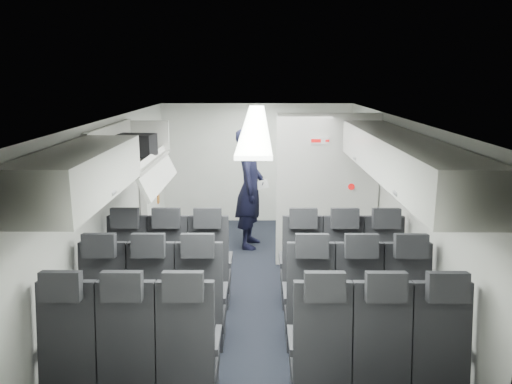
{
  "coord_description": "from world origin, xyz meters",
  "views": [
    {
      "loc": [
        0.03,
        -5.92,
        2.63
      ],
      "look_at": [
        0.0,
        0.4,
        1.15
      ],
      "focal_mm": 35.0,
      "sensor_mm": 36.0,
      "label": 1
    }
  ],
  "objects_px": {
    "seat_row_front": "(256,273)",
    "seat_row_rear": "(254,360)",
    "flight_attendant": "(250,188)",
    "carry_on_bag": "(136,145)",
    "boarding_door": "(150,187)",
    "seat_row_mid": "(255,309)",
    "galley_unit": "(311,173)"
  },
  "relations": [
    {
      "from": "seat_row_front",
      "to": "seat_row_rear",
      "type": "height_order",
      "value": "same"
    },
    {
      "from": "flight_attendant",
      "to": "carry_on_bag",
      "type": "bearing_deg",
      "value": 148.99
    },
    {
      "from": "seat_row_front",
      "to": "boarding_door",
      "type": "xyz_separation_m",
      "value": [
        -1.64,
        2.09,
        0.55
      ]
    },
    {
      "from": "seat_row_mid",
      "to": "galley_unit",
      "type": "relative_size",
      "value": 1.75
    },
    {
      "from": "boarding_door",
      "to": "seat_row_mid",
      "type": "bearing_deg",
      "value": -61.23
    },
    {
      "from": "seat_row_rear",
      "to": "galley_unit",
      "type": "relative_size",
      "value": 1.75
    },
    {
      "from": "seat_row_mid",
      "to": "flight_attendant",
      "type": "xyz_separation_m",
      "value": [
        -0.1,
        3.02,
        0.52
      ]
    },
    {
      "from": "galley_unit",
      "to": "seat_row_rear",
      "type": "bearing_deg",
      "value": -100.65
    },
    {
      "from": "seat_row_mid",
      "to": "flight_attendant",
      "type": "height_order",
      "value": "flight_attendant"
    },
    {
      "from": "seat_row_front",
      "to": "seat_row_mid",
      "type": "height_order",
      "value": "same"
    },
    {
      "from": "galley_unit",
      "to": "boarding_door",
      "type": "height_order",
      "value": "galley_unit"
    },
    {
      "from": "galley_unit",
      "to": "flight_attendant",
      "type": "xyz_separation_m",
      "value": [
        -1.05,
        -1.13,
        -0.02
      ]
    },
    {
      "from": "galley_unit",
      "to": "boarding_door",
      "type": "xyz_separation_m",
      "value": [
        -2.59,
        -1.17,
        0.0
      ]
    },
    {
      "from": "boarding_door",
      "to": "flight_attendant",
      "type": "distance_m",
      "value": 1.54
    },
    {
      "from": "seat_row_mid",
      "to": "galley_unit",
      "type": "height_order",
      "value": "galley_unit"
    },
    {
      "from": "seat_row_mid",
      "to": "galley_unit",
      "type": "bearing_deg",
      "value": 77.12
    },
    {
      "from": "seat_row_front",
      "to": "carry_on_bag",
      "type": "distance_m",
      "value": 2.06
    },
    {
      "from": "seat_row_mid",
      "to": "boarding_door",
      "type": "distance_m",
      "value": 3.45
    },
    {
      "from": "seat_row_front",
      "to": "seat_row_rear",
      "type": "relative_size",
      "value": 1.0
    },
    {
      "from": "galley_unit",
      "to": "carry_on_bag",
      "type": "xyz_separation_m",
      "value": [
        -2.37,
        -2.78,
        0.88
      ]
    },
    {
      "from": "seat_row_mid",
      "to": "seat_row_rear",
      "type": "height_order",
      "value": "same"
    },
    {
      "from": "seat_row_mid",
      "to": "seat_row_front",
      "type": "bearing_deg",
      "value": 90.0
    },
    {
      "from": "seat_row_rear",
      "to": "carry_on_bag",
      "type": "xyz_separation_m",
      "value": [
        -1.42,
        2.27,
        1.42
      ]
    },
    {
      "from": "seat_row_front",
      "to": "boarding_door",
      "type": "relative_size",
      "value": 1.79
    },
    {
      "from": "flight_attendant",
      "to": "seat_row_front",
      "type": "bearing_deg",
      "value": -169.74
    },
    {
      "from": "seat_row_rear",
      "to": "boarding_door",
      "type": "relative_size",
      "value": 1.79
    },
    {
      "from": "seat_row_rear",
      "to": "seat_row_front",
      "type": "bearing_deg",
      "value": 90.0
    },
    {
      "from": "seat_row_rear",
      "to": "carry_on_bag",
      "type": "bearing_deg",
      "value": 121.96
    },
    {
      "from": "carry_on_bag",
      "to": "flight_attendant",
      "type": "bearing_deg",
      "value": 58.77
    },
    {
      "from": "boarding_door",
      "to": "seat_row_rear",
      "type": "bearing_deg",
      "value": -67.13
    },
    {
      "from": "seat_row_mid",
      "to": "seat_row_rear",
      "type": "relative_size",
      "value": 1.0
    },
    {
      "from": "seat_row_front",
      "to": "flight_attendant",
      "type": "xyz_separation_m",
      "value": [
        -0.1,
        2.12,
        0.52
      ]
    }
  ]
}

